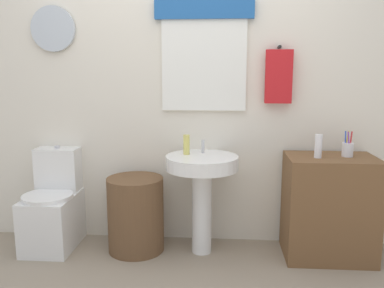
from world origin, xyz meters
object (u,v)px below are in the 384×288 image
Objects in this scene: toothbrush_cup at (348,149)px; pedestal_sink at (202,179)px; toilet at (54,209)px; wooden_cabinet at (329,207)px; soap_bottle at (186,145)px; lotion_bottle at (318,146)px; laundry_hamper at (136,214)px.

pedestal_sink is at bearing -178.91° from toothbrush_cup.
wooden_cabinet is at bearing -0.90° from toilet.
soap_bottle is 0.88× the size of lotion_bottle.
toilet is 1.03× the size of wooden_cabinet.
lotion_bottle is (0.95, -0.09, 0.02)m from soap_bottle.
soap_bottle reaches higher than pedestal_sink.
lotion_bottle is (1.34, -0.04, 0.56)m from laundry_hamper.
lotion_bottle is at bearing -5.41° from soap_bottle.
laundry_hamper is 0.59m from pedestal_sink.
wooden_cabinet is (2.12, -0.03, 0.08)m from toilet.
laundry_hamper is 3.43× the size of lotion_bottle.
lotion_bottle is at bearing -1.71° from laundry_hamper.
wooden_cabinet is (1.45, 0.00, 0.09)m from laundry_hamper.
toilet is 2.29m from toothbrush_cup.
toilet is at bearing 179.66° from toothbrush_cup.
wooden_cabinet is 1.15m from soap_bottle.
soap_bottle reaches higher than wooden_cabinet.
pedestal_sink is 0.99× the size of wooden_cabinet.
pedestal_sink is 0.96m from wooden_cabinet.
pedestal_sink is (0.51, -0.00, 0.29)m from laundry_hamper.
pedestal_sink is 0.87m from lotion_bottle.
toothbrush_cup is (2.23, -0.01, 0.52)m from toilet.
toilet is 1.21m from pedestal_sink.
pedestal_sink is 1.08m from toothbrush_cup.
lotion_bottle reaches higher than wooden_cabinet.
laundry_hamper is at bearing -2.86° from toilet.
toothbrush_cup reaches higher than laundry_hamper.
soap_bottle is (0.39, 0.05, 0.54)m from laundry_hamper.
lotion_bottle is 0.23m from toothbrush_cup.
lotion_bottle reaches higher than laundry_hamper.
wooden_cabinet is 4.55× the size of lotion_bottle.
wooden_cabinet is 0.48m from lotion_bottle.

